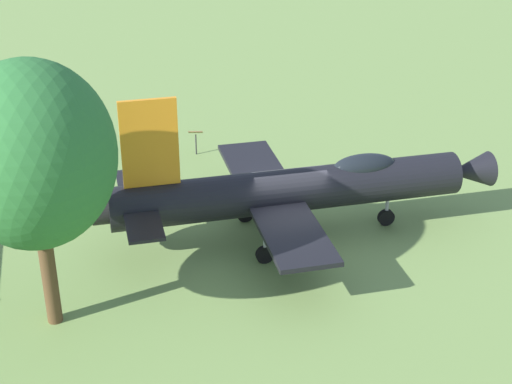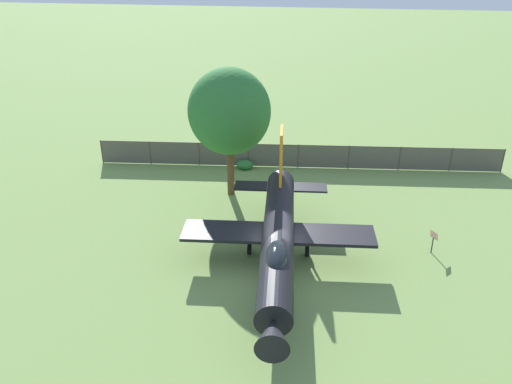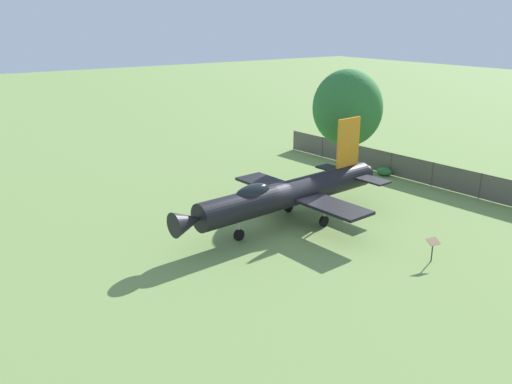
{
  "view_description": "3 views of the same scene",
  "coord_description": "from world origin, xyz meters",
  "px_view_note": "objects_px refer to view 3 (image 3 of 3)",
  "views": [
    {
      "loc": [
        -22.82,
        4.96,
        13.5
      ],
      "look_at": [
        0.3,
        1.08,
        1.67
      ],
      "focal_mm": 54.62,
      "sensor_mm": 36.0,
      "label": 1
    },
    {
      "loc": [
        1.82,
        -20.75,
        14.38
      ],
      "look_at": [
        -1.45,
        3.06,
        2.5
      ],
      "focal_mm": 36.64,
      "sensor_mm": 36.0,
      "label": 2
    },
    {
      "loc": [
        20.82,
        -17.07,
        10.82
      ],
      "look_at": [
        -1.22,
        -1.46,
        1.81
      ],
      "focal_mm": 36.38,
      "sensor_mm": 36.0,
      "label": 3
    }
  ],
  "objects_px": {
    "display_jet": "(286,194)",
    "shade_tree": "(347,108)",
    "shrub_near_fence": "(384,171)",
    "info_plaque": "(433,245)"
  },
  "relations": [
    {
      "from": "shrub_near_fence",
      "to": "info_plaque",
      "type": "distance_m",
      "value": 14.23
    },
    {
      "from": "shrub_near_fence",
      "to": "info_plaque",
      "type": "height_order",
      "value": "info_plaque"
    },
    {
      "from": "display_jet",
      "to": "shade_tree",
      "type": "xyz_separation_m",
      "value": [
        -3.65,
        7.97,
        3.4
      ]
    },
    {
      "from": "display_jet",
      "to": "shade_tree",
      "type": "distance_m",
      "value": 9.41
    },
    {
      "from": "shade_tree",
      "to": "info_plaque",
      "type": "distance_m",
      "value": 13.07
    },
    {
      "from": "shrub_near_fence",
      "to": "display_jet",
      "type": "bearing_deg",
      "value": -73.97
    },
    {
      "from": "display_jet",
      "to": "shrub_near_fence",
      "type": "xyz_separation_m",
      "value": [
        -3.41,
        11.88,
        -1.54
      ]
    },
    {
      "from": "shade_tree",
      "to": "info_plaque",
      "type": "xyz_separation_m",
      "value": [
        11.17,
        -5.19,
        -4.39
      ]
    },
    {
      "from": "display_jet",
      "to": "shrub_near_fence",
      "type": "height_order",
      "value": "display_jet"
    },
    {
      "from": "shade_tree",
      "to": "shrub_near_fence",
      "type": "height_order",
      "value": "shade_tree"
    }
  ]
}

